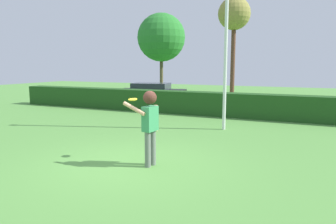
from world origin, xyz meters
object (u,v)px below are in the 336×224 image
frisbee (133,99)px  oak_tree (161,38)px  lamppost (226,23)px  person (150,119)px  parked_car_black (151,92)px  birch_tree (234,16)px

frisbee → oak_tree: oak_tree is taller
lamppost → oak_tree: lamppost is taller
frisbee → lamppost: bearing=75.6°
lamppost → oak_tree: bearing=125.2°
person → oak_tree: size_ratio=0.28×
lamppost → person: bearing=-95.8°
parked_car_black → birch_tree: birch_tree is taller
oak_tree → person: bearing=-65.2°
parked_car_black → lamppost: bearing=-45.0°
birch_tree → oak_tree: 5.86m
person → oak_tree: (-7.46, 16.16, 3.35)m
frisbee → lamppost: 5.23m
person → frisbee: person is taller
frisbee → birch_tree: bearing=94.0°
frisbee → parked_car_black: 11.98m
lamppost → parked_car_black: bearing=135.0°
person → parked_car_black: person is taller
oak_tree → birch_tree: bearing=-3.7°
parked_car_black → oak_tree: (-1.69, 5.00, 3.77)m
lamppost → birch_tree: lamppost is taller
parked_car_black → oak_tree: size_ratio=0.70×
frisbee → birch_tree: (-1.08, 15.43, 4.19)m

